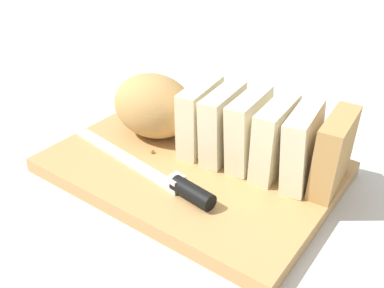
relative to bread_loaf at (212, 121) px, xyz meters
The scene contains 6 objects.
ground_plane 0.09m from the bread_loaf, 101.16° to the right, with size 3.00×3.00×0.00m, color beige.
cutting_board 0.08m from the bread_loaf, 101.16° to the right, with size 0.42×0.30×0.02m, color tan.
bread_loaf is the anchor object (origin of this frame).
bread_knife 0.12m from the bread_loaf, 86.32° to the right, with size 0.30×0.07×0.02m.
crumb_near_knife 0.06m from the bread_loaf, behind, with size 0.00×0.00×0.00m, color #996633.
crumb_near_loaf 0.11m from the bread_loaf, 140.31° to the right, with size 0.01×0.01×0.01m, color #996633.
Camera 1 is at (0.31, -0.45, 0.38)m, focal length 39.94 mm.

